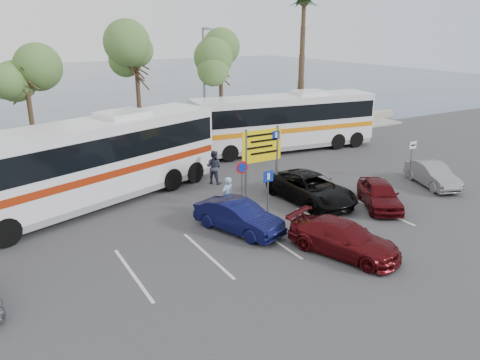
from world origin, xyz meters
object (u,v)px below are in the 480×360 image
coach_bus_right (284,124)px  car_red (380,194)px  suv_black (311,188)px  car_silver_b (433,175)px  coach_bus_left (90,165)px  car_blue (239,217)px  car_maroon (344,238)px  direction_sign (262,151)px  pedestrian_near (227,196)px  pedestrian_far (214,167)px  street_lamp_right (205,83)px

coach_bus_right → car_red: bearing=-101.6°
suv_black → car_silver_b: size_ratio=1.34×
suv_black → car_silver_b: 7.33m
coach_bus_left → car_blue: coach_bus_left is taller
coach_bus_right → car_maroon: size_ratio=3.01×
direction_sign → car_red: (4.20, -3.86, -1.79)m
car_blue → pedestrian_near: 1.89m
direction_sign → pedestrian_near: 3.17m
car_silver_b → pedestrian_far: (-10.00, 6.30, 0.31)m
street_lamp_right → car_maroon: street_lamp_right is taller
street_lamp_right → coach_bus_right: bearing=-33.9°
car_maroon → car_blue: bearing=102.5°
direction_sign → pedestrian_far: bearing=107.2°
car_red → coach_bus_left: bearing=179.0°
coach_bus_right → car_silver_b: coach_bus_right is taller
coach_bus_left → suv_black: coach_bus_left is taller
car_blue → car_silver_b: bearing=-20.4°
coach_bus_right → car_blue: 14.02m
street_lamp_right → car_red: bearing=-81.2°
direction_sign → car_red: direction_sign is taller
car_silver_b → pedestrian_far: pedestrian_far is taller
direction_sign → car_silver_b: 9.67m
coach_bus_right → car_maroon: coach_bus_right is taller
direction_sign → coach_bus_left: size_ratio=0.26×
suv_black → direction_sign: bearing=135.2°
car_silver_b → car_red: bearing=-150.8°
suv_black → car_blue: bearing=-167.0°
car_blue → car_maroon: 4.46m
car_red → pedestrian_near: size_ratio=2.09×
coach_bus_left → pedestrian_near: 6.73m
car_silver_b → pedestrian_near: 11.71m
coach_bus_left → pedestrian_far: (6.50, -0.07, -1.05)m
street_lamp_right → coach_bus_right: street_lamp_right is taller
pedestrian_near → pedestrian_far: (1.54, 4.35, 0.03)m
street_lamp_right → car_silver_b: bearing=-62.4°
direction_sign → suv_black: size_ratio=0.71×
car_red → coach_bus_right: bearing=108.9°
car_red → suv_black: size_ratio=0.75×
car_blue → car_red: 7.26m
street_lamp_right → pedestrian_far: 8.52m
street_lamp_right → pedestrian_far: street_lamp_right is taller
coach_bus_right → pedestrian_near: coach_bus_right is taller
suv_black → pedestrian_far: bearing=118.1°
direction_sign → car_maroon: size_ratio=0.83×
coach_bus_right → car_maroon: (-7.10, -14.00, -1.23)m
car_blue → car_maroon: (2.40, -3.76, -0.03)m
pedestrian_near → coach_bus_right: bearing=-154.0°
direction_sign → coach_bus_right: 9.79m
street_lamp_right → car_silver_b: 15.62m
pedestrian_far → pedestrian_near: bearing=122.4°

